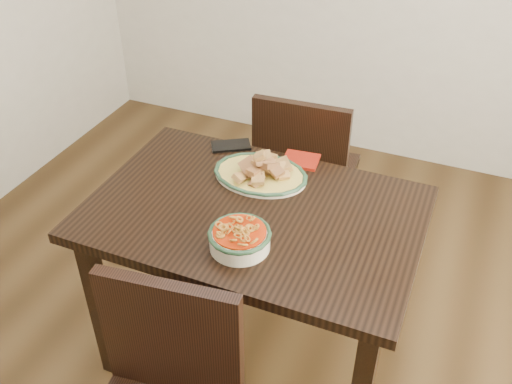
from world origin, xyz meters
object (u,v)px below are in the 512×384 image
at_px(dining_table, 254,232).
at_px(fish_plate, 260,167).
at_px(smartphone, 231,146).
at_px(noodle_bowl, 240,236).
at_px(chair_far, 304,169).

bearing_deg(dining_table, fish_plate, 105.66).
bearing_deg(fish_plate, dining_table, -74.34).
xyz_separation_m(dining_table, smartphone, (-0.25, 0.34, 0.11)).
distance_m(fish_plate, smartphone, 0.25).
bearing_deg(noodle_bowl, dining_table, 100.07).
bearing_deg(noodle_bowl, chair_far, 94.13).
height_order(chair_far, fish_plate, chair_far).
bearing_deg(smartphone, chair_far, 24.25).
relative_size(dining_table, smartphone, 7.35).
relative_size(chair_far, fish_plate, 2.53).
height_order(fish_plate, smartphone, fish_plate).
bearing_deg(dining_table, noodle_bowl, -79.93).
bearing_deg(chair_far, fish_plate, 83.62).
distance_m(dining_table, noodle_bowl, 0.25).
bearing_deg(smartphone, noodle_bowl, -93.69).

